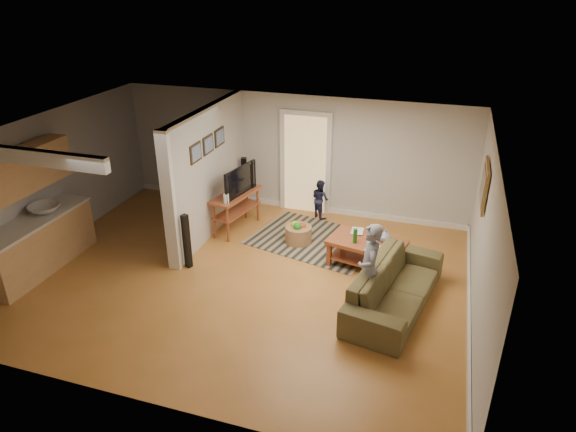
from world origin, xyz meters
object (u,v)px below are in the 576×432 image
object	(u,v)px
toy_basket	(298,233)
toddler	(320,217)
tv_console	(237,197)
child	(366,309)
speaker_right	(245,183)
sofa	(393,305)
coffee_table	(368,246)
speaker_left	(187,241)

from	to	relation	value
toy_basket	toddler	distance (m)	1.25
tv_console	child	bearing A→B (deg)	-21.44
speaker_right	child	world-z (taller)	speaker_right
sofa	toy_basket	distance (m)	2.55
tv_console	toddler	bearing A→B (deg)	48.51
coffee_table	sofa	bearing A→B (deg)	-60.30
speaker_right	toddler	world-z (taller)	speaker_right
toy_basket	coffee_table	bearing A→B (deg)	-19.08
speaker_left	toy_basket	world-z (taller)	speaker_left
tv_console	child	world-z (taller)	tv_console
toy_basket	child	bearing A→B (deg)	-47.46
child	speaker_right	bearing A→B (deg)	-149.68
speaker_left	speaker_right	size ratio (longest dim) A/B	0.89
sofa	coffee_table	distance (m)	1.29
sofa	toy_basket	size ratio (longest dim) A/B	4.68
speaker_left	sofa	bearing A→B (deg)	18.48
tv_console	child	distance (m)	3.60
speaker_right	toddler	xyz separation A→B (m)	(1.70, 0.00, -0.57)
speaker_right	sofa	bearing A→B (deg)	-52.91
coffee_table	tv_console	bearing A→B (deg)	166.67
coffee_table	tv_console	xyz separation A→B (m)	(-2.73, 0.65, 0.31)
sofa	toddler	distance (m)	3.37
speaker_left	toy_basket	xyz separation A→B (m)	(1.59, 1.46, -0.32)
toy_basket	child	world-z (taller)	child
tv_console	child	size ratio (longest dim) A/B	0.90
speaker_right	child	size ratio (longest dim) A/B	0.79
tv_console	speaker_left	distance (m)	1.65
tv_console	speaker_left	world-z (taller)	tv_console
speaker_right	speaker_left	bearing A→B (deg)	-105.23
tv_console	toy_basket	world-z (taller)	tv_console
speaker_right	child	distance (m)	4.43
child	toddler	world-z (taller)	child
coffee_table	toy_basket	world-z (taller)	coffee_table
toy_basket	toddler	bearing A→B (deg)	85.01
tv_console	speaker_right	world-z (taller)	speaker_right
tv_console	speaker_left	xyz separation A→B (m)	(-0.26, -1.62, -0.20)
sofa	speaker_left	distance (m)	3.64
tv_console	speaker_left	bearing A→B (deg)	-87.42
coffee_table	speaker_right	distance (m)	3.46
speaker_left	speaker_right	world-z (taller)	speaker_right
sofa	toy_basket	xyz separation A→B (m)	(-2.01, 1.55, 0.19)
sofa	speaker_left	xyz separation A→B (m)	(-3.60, 0.09, 0.51)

